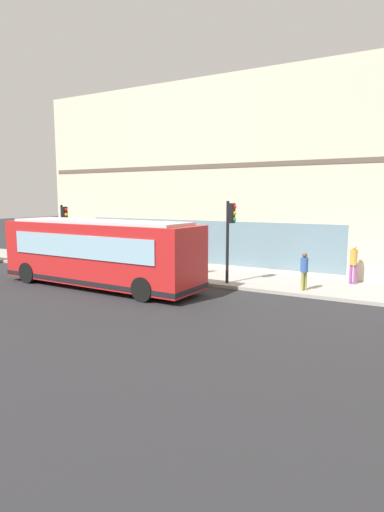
{
  "coord_description": "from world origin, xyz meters",
  "views": [
    {
      "loc": [
        -14.39,
        -11.09,
        4.11
      ],
      "look_at": [
        2.09,
        -1.84,
        1.45
      ],
      "focal_mm": 29.5,
      "sensor_mm": 36.0,
      "label": 1
    }
  ],
  "objects": [
    {
      "name": "newspaper_vending_box",
      "position": [
        4.27,
        1.46,
        0.6
      ],
      "size": [
        0.44,
        0.42,
        0.9
      ],
      "color": "#BF3F19",
      "rests_on": "sidewalk_curb"
    },
    {
      "name": "fire_hydrant",
      "position": [
        3.21,
        0.3,
        0.51
      ],
      "size": [
        0.35,
        0.35,
        0.74
      ],
      "color": "gold",
      "rests_on": "sidewalk_curb"
    },
    {
      "name": "building_corner",
      "position": [
        11.36,
        0.0,
        5.25
      ],
      "size": [
        9.82,
        22.43,
        10.51
      ],
      "color": "beige",
      "rests_on": "ground"
    },
    {
      "name": "traffic_light_down_block",
      "position": [
        3.26,
        7.36,
        2.6
      ],
      "size": [
        0.32,
        0.49,
        3.51
      ],
      "color": "black",
      "rests_on": "sidewalk_curb"
    },
    {
      "name": "city_bus_nearside",
      "position": [
        0.1,
        1.91,
        1.55
      ],
      "size": [
        2.95,
        10.13,
        3.07
      ],
      "color": "red",
      "rests_on": "ground"
    },
    {
      "name": "traffic_light_near_corner",
      "position": [
        3.12,
        -3.25,
        2.79
      ],
      "size": [
        0.32,
        0.49,
        3.79
      ],
      "color": "black",
      "rests_on": "sidewalk_curb"
    },
    {
      "name": "pedestrian_walking_along_curb",
      "position": [
        5.78,
        -8.25,
        1.21
      ],
      "size": [
        0.32,
        0.32,
        1.83
      ],
      "color": "#8C3F8C",
      "rests_on": "sidewalk_curb"
    },
    {
      "name": "pedestrian_near_hydrant",
      "position": [
        3.32,
        -6.63,
        1.08
      ],
      "size": [
        0.32,
        0.32,
        1.63
      ],
      "color": "#99994C",
      "rests_on": "sidewalk_curb"
    },
    {
      "name": "ground",
      "position": [
        0.0,
        0.0,
        0.0
      ],
      "size": [
        120.0,
        120.0,
        0.0
      ],
      "primitive_type": "plane",
      "color": "#262628"
    },
    {
      "name": "pedestrian_by_light_pole",
      "position": [
        4.42,
        -0.72,
        1.1
      ],
      "size": [
        0.32,
        0.32,
        1.65
      ],
      "color": "#99994C",
      "rests_on": "sidewalk_curb"
    },
    {
      "name": "sidewalk_curb",
      "position": [
        4.54,
        0.0,
        0.07
      ],
      "size": [
        3.88,
        40.0,
        0.15
      ],
      "primitive_type": "cube",
      "color": "#9E9991",
      "rests_on": "ground"
    }
  ]
}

